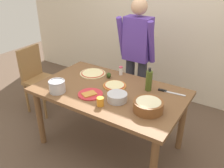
% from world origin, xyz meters
% --- Properties ---
extents(ground, '(8.00, 8.00, 0.00)m').
position_xyz_m(ground, '(0.00, 0.00, 0.00)').
color(ground, brown).
extents(wall_back, '(5.60, 0.10, 2.60)m').
position_xyz_m(wall_back, '(0.00, 1.60, 1.30)').
color(wall_back, beige).
rests_on(wall_back, ground).
extents(dining_table, '(1.60, 0.96, 0.76)m').
position_xyz_m(dining_table, '(0.00, 0.00, 0.67)').
color(dining_table, brown).
rests_on(dining_table, ground).
extents(person_cook, '(0.49, 0.25, 1.62)m').
position_xyz_m(person_cook, '(-0.07, 0.76, 0.94)').
color(person_cook, '#2D2D38').
rests_on(person_cook, ground).
extents(chair_wooden_left, '(0.42, 0.42, 0.95)m').
position_xyz_m(chair_wooden_left, '(-1.32, 0.13, 0.54)').
color(chair_wooden_left, olive).
rests_on(chair_wooden_left, ground).
extents(pizza_raw_on_board, '(0.32, 0.32, 0.02)m').
position_xyz_m(pizza_raw_on_board, '(-0.40, 0.23, 0.77)').
color(pizza_raw_on_board, beige).
rests_on(pizza_raw_on_board, dining_table).
extents(pizza_cooked_on_tray, '(0.26, 0.26, 0.02)m').
position_xyz_m(pizza_cooked_on_tray, '(-0.00, 0.10, 0.77)').
color(pizza_cooked_on_tray, '#C67A33').
rests_on(pizza_cooked_on_tray, dining_table).
extents(plate_with_slice, '(0.26, 0.26, 0.02)m').
position_xyz_m(plate_with_slice, '(-0.11, -0.20, 0.77)').
color(plate_with_slice, red).
rests_on(plate_with_slice, dining_table).
extents(popcorn_bowl, '(0.28, 0.28, 0.11)m').
position_xyz_m(popcorn_bowl, '(0.52, -0.15, 0.82)').
color(popcorn_bowl, brown).
rests_on(popcorn_bowl, dining_table).
extents(mixing_bowl_steel, '(0.20, 0.20, 0.08)m').
position_xyz_m(mixing_bowl_steel, '(0.19, -0.15, 0.80)').
color(mixing_bowl_steel, '#B7B7BC').
rests_on(mixing_bowl_steel, dining_table).
extents(olive_oil_bottle, '(0.07, 0.07, 0.26)m').
position_xyz_m(olive_oil_bottle, '(0.35, 0.22, 0.87)').
color(olive_oil_bottle, '#47561E').
rests_on(olive_oil_bottle, dining_table).
extents(steel_pot, '(0.17, 0.17, 0.13)m').
position_xyz_m(steel_pot, '(-0.44, -0.33, 0.83)').
color(steel_pot, '#B7B7BC').
rests_on(steel_pot, dining_table).
extents(cup_orange, '(0.07, 0.07, 0.08)m').
position_xyz_m(cup_orange, '(0.10, -0.31, 0.80)').
color(cup_orange, orange).
rests_on(cup_orange, dining_table).
extents(salt_shaker, '(0.04, 0.04, 0.11)m').
position_xyz_m(salt_shaker, '(-0.10, 0.40, 0.81)').
color(salt_shaker, white).
rests_on(salt_shaker, dining_table).
extents(chef_knife, '(0.29, 0.05, 0.02)m').
position_xyz_m(chef_knife, '(0.55, 0.29, 0.77)').
color(chef_knife, silver).
rests_on(chef_knife, dining_table).
extents(avocado, '(0.06, 0.06, 0.07)m').
position_xyz_m(avocado, '(-0.17, 0.24, 0.80)').
color(avocado, '#2D4219').
rests_on(avocado, dining_table).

